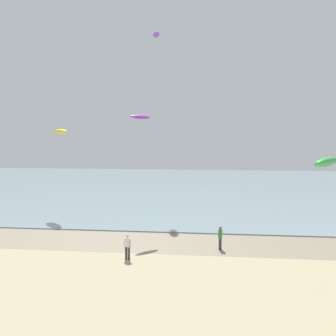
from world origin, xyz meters
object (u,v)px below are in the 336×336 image
kite_aloft_6 (156,35)px  kite_aloft_3 (61,132)px  person_by_waterline (127,246)px  kite_aloft_4 (326,162)px  person_far_down_beach (220,237)px  kite_aloft_2 (140,117)px

kite_aloft_6 → kite_aloft_3: bearing=114.4°
person_by_waterline → kite_aloft_6: 29.17m
kite_aloft_4 → kite_aloft_3: bearing=77.6°
person_far_down_beach → kite_aloft_6: (-7.62, 18.65, 19.06)m
person_far_down_beach → kite_aloft_3: (-16.78, 12.20, 7.86)m
kite_aloft_3 → kite_aloft_4: 29.77m
person_far_down_beach → kite_aloft_3: bearing=144.0°
person_by_waterline → kite_aloft_3: bearing=124.4°
kite_aloft_2 → kite_aloft_6: kite_aloft_6 is taller
person_by_waterline → kite_aloft_6: kite_aloft_6 is taller
person_far_down_beach → kite_aloft_6: size_ratio=0.73×
kite_aloft_4 → kite_aloft_2: bearing=73.1°
kite_aloft_2 → kite_aloft_3: 11.94m
kite_aloft_3 → kite_aloft_6: (9.16, 6.46, 11.19)m
person_by_waterline → kite_aloft_6: (-1.49, 22.03, 19.06)m
person_far_down_beach → kite_aloft_2: kite_aloft_2 is taller
person_by_waterline → person_far_down_beach: (6.13, 3.38, 0.00)m
person_by_waterline → kite_aloft_4: bearing=-18.7°
kite_aloft_2 → kite_aloft_6: 16.56m
kite_aloft_2 → person_by_waterline: bearing=44.4°
person_far_down_beach → person_by_waterline: bearing=-151.2°
kite_aloft_3 → kite_aloft_4: (22.38, -19.54, -1.90)m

